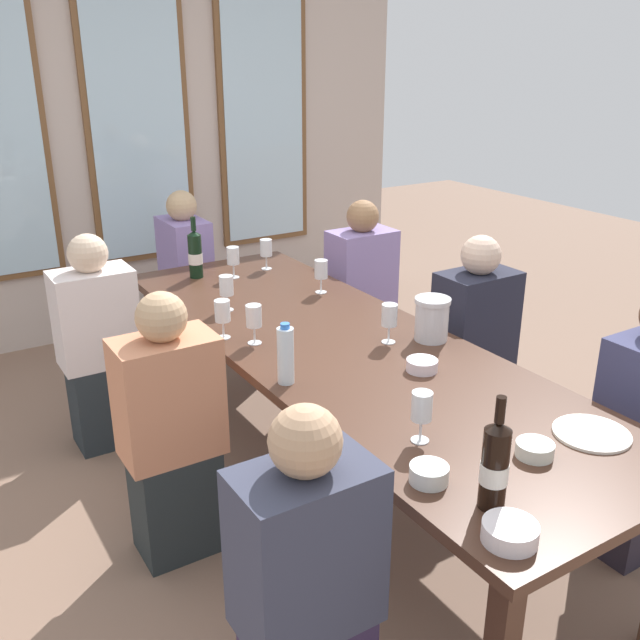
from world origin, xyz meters
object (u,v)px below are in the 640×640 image
Objects in this scene: seated_person_5 at (473,351)px; tasting_bowl_3 at (535,449)px; tasting_bowl_1 at (422,365)px; water_bottle at (286,355)px; wine_glass_6 at (254,318)px; wine_glass_7 at (233,257)px; seated_person_6 at (187,281)px; wine_bottle_1 at (495,465)px; wine_glass_1 at (321,271)px; wine_glass_3 at (226,286)px; white_plate_0 at (592,433)px; seated_person_2 at (307,597)px; tasting_bowl_0 at (429,474)px; wine_glass_2 at (222,313)px; metal_pitcher at (432,319)px; wine_glass_5 at (266,249)px; wine_glass_0 at (422,409)px; dining_table at (342,357)px; wine_glass_4 at (389,317)px; seated_person_4 at (172,435)px; seated_person_1 at (361,296)px; wine_bottle_0 at (195,254)px; tasting_bowl_2 at (510,533)px; seated_person_0 at (99,348)px.

tasting_bowl_3 is at bearing -126.00° from seated_person_5.
tasting_bowl_1 is 0.55m from water_bottle.
tasting_bowl_1 is 0.71× the size of wine_glass_6.
wine_glass_7 is 0.16× the size of seated_person_6.
wine_bottle_1 reaches higher than wine_glass_1.
wine_glass_3 and wine_glass_6 have the same top height.
seated_person_2 is (-1.05, 0.06, -0.22)m from white_plate_0.
tasting_bowl_0 is 0.67× the size of wine_glass_3.
tasting_bowl_0 is 1.53m from seated_person_5.
seated_person_5 reaches higher than wine_glass_2.
seated_person_5 is at bearing 32.69° from seated_person_2.
white_plate_0 is at bearing -95.13° from metal_pitcher.
seated_person_2 is at bearing -145.63° from tasting_bowl_1.
white_plate_0 is 1.41m from wine_glass_6.
wine_glass_5 is (0.64, 0.81, 0.00)m from wine_glass_2.
seated_person_2 is 1.86m from seated_person_5.
dining_table is at bearing 73.96° from wine_glass_0.
wine_glass_2 is 1.27m from seated_person_5.
wine_glass_2 is 1.00× the size of wine_glass_5.
metal_pitcher is 0.34m from tasting_bowl_1.
metal_pitcher is 0.17× the size of seated_person_5.
wine_glass_4 is (-0.18, 0.07, 0.02)m from metal_pitcher.
seated_person_4 is at bearing 134.22° from white_plate_0.
water_bottle is 0.62m from wine_glass_0.
wine_glass_6 is (-0.67, 0.37, 0.02)m from metal_pitcher.
seated_person_5 is (0.00, -0.97, 0.00)m from seated_person_1.
seated_person_4 is at bearing -130.80° from wine_glass_3.
wine_bottle_1 is 1.95× the size of wine_glass_2.
wine_bottle_0 reaches higher than wine_glass_7.
tasting_bowl_2 is 1.51m from wine_glass_6.
dining_table is at bearing 106.49° from tasting_bowl_1.
water_bottle is 0.85m from wine_glass_3.
seated_person_5 reaches higher than tasting_bowl_3.
seated_person_1 is (1.10, 0.76, -0.33)m from wine_glass_6.
wine_glass_7 is (0.30, 2.27, -0.02)m from wine_bottle_1.
wine_glass_7 reaches higher than tasting_bowl_3.
seated_person_0 is at bearing 116.88° from white_plate_0.
wine_glass_3 is 0.16× the size of seated_person_0.
wine_glass_5 is 0.23m from wine_glass_7.
wine_glass_6 reaches higher than white_plate_0.
white_plate_0 is 0.23× the size of seated_person_6.
tasting_bowl_2 is 0.53m from wine_glass_0.
wine_glass_0 is at bearing -55.94° from seated_person_4.
white_plate_0 is 0.23× the size of seated_person_0.
wine_glass_5 is at bearing 95.03° from metal_pitcher.
seated_person_4 is at bearing 155.77° from tasting_bowl_1.
wine_glass_0 is 1.51m from wine_glass_1.
wine_bottle_1 is 2.86× the size of tasting_bowl_3.
tasting_bowl_3 is 0.37m from wine_glass_0.
wine_glass_0 is 1.00× the size of wine_glass_3.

